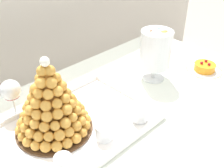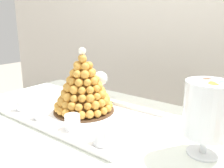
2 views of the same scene
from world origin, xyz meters
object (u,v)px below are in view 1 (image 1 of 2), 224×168
object	(u,v)px
dessert_cup_centre	(104,133)
macaron_goblet	(156,49)
croquembouche	(51,103)
wine_glass	(11,91)
fruit_tart_plate	(204,68)
dessert_cup_mid_left	(63,164)
dessert_cup_mid_right	(139,114)
serving_tray	(64,135)

from	to	relation	value
dessert_cup_centre	macaron_goblet	xyz separation A→B (m)	(0.45, 0.14, 0.12)
croquembouche	macaron_goblet	bearing A→B (deg)	-2.52
macaron_goblet	wine_glass	distance (m)	0.64
fruit_tart_plate	dessert_cup_mid_left	bearing A→B (deg)	-179.03
croquembouche	dessert_cup_mid_left	bearing A→B (deg)	-116.13
dessert_cup_mid_right	fruit_tart_plate	bearing A→B (deg)	2.22
dessert_cup_mid_right	wine_glass	bearing A→B (deg)	130.83
croquembouche	fruit_tart_plate	world-z (taller)	croquembouche
dessert_cup_centre	wine_glass	world-z (taller)	wine_glass
croquembouche	serving_tray	bearing A→B (deg)	-82.22
serving_tray	wine_glass	bearing A→B (deg)	105.14
dessert_cup_mid_right	fruit_tart_plate	size ratio (longest dim) A/B	0.34
dessert_cup_centre	dessert_cup_mid_right	world-z (taller)	dessert_cup_mid_right
wine_glass	fruit_tart_plate	bearing A→B (deg)	-22.37
croquembouche	wine_glass	xyz separation A→B (m)	(-0.06, 0.18, -0.01)
croquembouche	dessert_cup_mid_left	distance (m)	0.22
dessert_cup_centre	fruit_tart_plate	world-z (taller)	dessert_cup_centre
dessert_cup_mid_left	dessert_cup_centre	bearing A→B (deg)	4.44
croquembouche	macaron_goblet	xyz separation A→B (m)	(0.55, -0.02, 0.03)
croquembouche	fruit_tart_plate	bearing A→B (deg)	-11.66
dessert_cup_mid_left	dessert_cup_mid_right	xyz separation A→B (m)	(0.35, -0.01, 0.00)
macaron_goblet	croquembouche	bearing A→B (deg)	177.48
dessert_cup_mid_left	dessert_cup_mid_right	world-z (taller)	dessert_cup_mid_right
wine_glass	croquembouche	bearing A→B (deg)	-73.12
dessert_cup_mid_right	macaron_goblet	distance (m)	0.35
dessert_cup_mid_left	macaron_goblet	xyz separation A→B (m)	(0.63, 0.15, 0.12)
croquembouche	macaron_goblet	size ratio (longest dim) A/B	1.15
fruit_tart_plate	wine_glass	xyz separation A→B (m)	(-0.84, 0.34, 0.10)
serving_tray	dessert_cup_centre	size ratio (longest dim) A/B	11.38
serving_tray	wine_glass	xyz separation A→B (m)	(-0.06, 0.23, 0.11)
serving_tray	dessert_cup_mid_right	world-z (taller)	dessert_cup_mid_right
serving_tray	macaron_goblet	bearing A→B (deg)	2.23
croquembouche	fruit_tart_plate	distance (m)	0.80
dessert_cup_centre	wine_glass	xyz separation A→B (m)	(-0.15, 0.34, 0.08)
croquembouche	dessert_cup_mid_right	xyz separation A→B (m)	(0.26, -0.18, -0.09)
croquembouche	dessert_cup_mid_right	distance (m)	0.33
dessert_cup_mid_right	macaron_goblet	size ratio (longest dim) A/B	0.24
dessert_cup_mid_left	macaron_goblet	distance (m)	0.66
serving_tray	fruit_tart_plate	xyz separation A→B (m)	(0.77, -0.12, 0.01)
serving_tray	dessert_cup_mid_left	world-z (taller)	dessert_cup_mid_left
macaron_goblet	dessert_cup_mid_right	bearing A→B (deg)	-151.27
serving_tray	fruit_tart_plate	size ratio (longest dim) A/B	3.81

